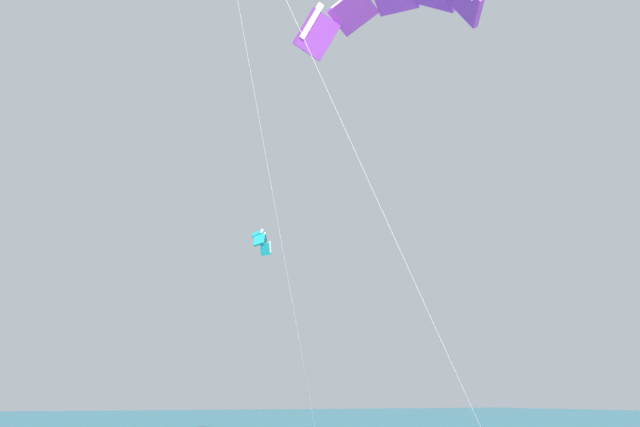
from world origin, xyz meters
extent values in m
cube|color=#146075|center=(0.00, 73.77, 0.10)|extent=(200.00, 120.00, 0.20)
cube|color=purple|center=(9.71, 18.52, 17.83)|extent=(1.39, 2.09, 2.00)
cube|color=purple|center=(7.07, 22.96, 18.89)|extent=(2.19, 1.85, 1.67)
cube|color=purple|center=(5.66, 23.67, 17.83)|extent=(1.98, 1.26, 2.00)
cube|color=white|center=(5.25, 23.35, 18.23)|extent=(0.81, 0.94, 1.52)
cylinder|color=#B2B2B7|center=(3.67, 16.05, 9.51)|extent=(12.10, 4.96, 16.64)
cylinder|color=#B2B2B7|center=(1.65, 18.63, 9.51)|extent=(8.05, 10.10, 16.64)
cube|color=teal|center=(11.86, 45.41, 12.64)|extent=(0.94, 0.67, 0.94)
cube|color=white|center=(12.11, 45.27, 12.80)|extent=(0.35, 0.51, 0.75)
cube|color=teal|center=(11.31, 44.90, 13.23)|extent=(1.04, 0.96, 0.74)
cube|color=white|center=(11.56, 44.76, 13.38)|extent=(0.47, 0.73, 0.49)
cube|color=teal|center=(10.79, 44.13, 13.44)|extent=(1.05, 1.12, 0.38)
cube|color=white|center=(11.04, 43.99, 13.59)|extent=(0.53, 0.80, 0.12)
cube|color=teal|center=(10.41, 43.28, 13.23)|extent=(0.97, 1.14, 0.74)
cube|color=white|center=(10.66, 43.14, 13.38)|extent=(0.49, 0.74, 0.49)
cube|color=teal|center=(10.27, 42.55, 12.64)|extent=(0.80, 1.02, 0.94)
cube|color=white|center=(10.52, 42.41, 12.80)|extent=(0.37, 0.54, 0.75)
camera|label=1|loc=(-7.11, -3.83, 2.69)|focal=43.08mm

